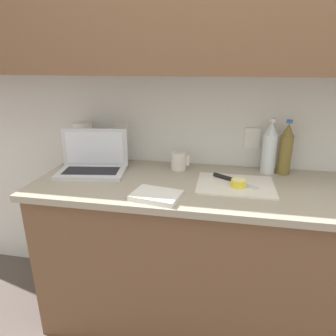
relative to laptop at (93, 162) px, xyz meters
name	(u,v)px	position (x,y,z in m)	size (l,w,h in m)	color
ground_plane	(226,319)	(0.81, -0.07, -0.94)	(12.00, 12.00, 0.00)	#564C47
wall_back	(245,47)	(0.81, 0.18, 0.62)	(5.20, 0.38, 2.60)	white
counter_unit	(235,257)	(0.84, -0.07, -0.49)	(2.13, 0.65, 0.88)	brown
laptop	(93,162)	(0.00, 0.00, 0.00)	(0.41, 0.28, 0.24)	silver
cutting_board	(235,185)	(0.81, -0.06, -0.05)	(0.39, 0.29, 0.01)	silver
knife	(228,179)	(0.77, -0.01, -0.04)	(0.24, 0.17, 0.02)	silver
lemon_half_cut	(239,183)	(0.82, -0.09, -0.03)	(0.08, 0.08, 0.04)	yellow
bottle_green_soda	(286,150)	(1.08, 0.17, 0.08)	(0.07, 0.07, 0.31)	olive
bottle_oil_tall	(269,148)	(0.99, 0.17, 0.09)	(0.08, 0.08, 0.31)	silver
measuring_cup	(179,161)	(0.48, 0.13, -0.01)	(0.11, 0.09, 0.10)	silver
paper_towel_roll	(84,142)	(-0.13, 0.17, 0.07)	(0.12, 0.12, 0.25)	white
dish_towel	(156,195)	(0.44, -0.28, -0.05)	(0.22, 0.16, 0.02)	silver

